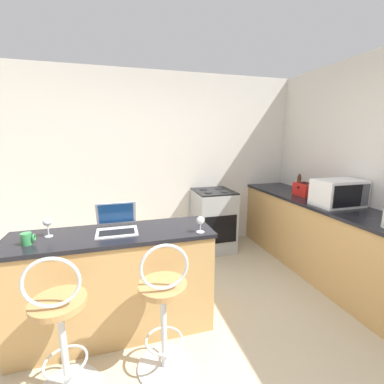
{
  "coord_description": "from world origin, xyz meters",
  "views": [
    {
      "loc": [
        -0.44,
        -1.49,
        1.68
      ],
      "look_at": [
        0.43,
        1.53,
        1.01
      ],
      "focal_mm": 24.0,
      "sensor_mm": 36.0,
      "label": 1
    }
  ],
  "objects": [
    {
      "name": "stove_range",
      "position": [
        0.89,
        1.99,
        0.46
      ],
      "size": [
        0.56,
        0.61,
        0.92
      ],
      "color": "#9EA3A8",
      "rests_on": "ground_plane"
    },
    {
      "name": "wall_back",
      "position": [
        0.0,
        2.34,
        1.3
      ],
      "size": [
        12.0,
        0.06,
        2.6
      ],
      "color": "silver",
      "rests_on": "ground_plane"
    },
    {
      "name": "wine_glass_tall",
      "position": [
        0.18,
        0.42,
        1.01
      ],
      "size": [
        0.07,
        0.07,
        0.14
      ],
      "color": "silver",
      "rests_on": "breakfast_bar"
    },
    {
      "name": "microwave",
      "position": [
        1.95,
        0.79,
        1.06
      ],
      "size": [
        0.53,
        0.35,
        0.3
      ],
      "color": "white",
      "rests_on": "counter_right"
    },
    {
      "name": "breakfast_bar",
      "position": [
        -0.52,
        0.61,
        0.46
      ],
      "size": [
        1.65,
        0.53,
        0.91
      ],
      "color": "tan",
      "rests_on": "ground_plane"
    },
    {
      "name": "mug_green",
      "position": [
        -1.12,
        0.54,
        0.95
      ],
      "size": [
        0.09,
        0.07,
        0.09
      ],
      "color": "#338447",
      "rests_on": "breakfast_bar"
    },
    {
      "name": "bar_stool_far",
      "position": [
        -0.2,
        0.09,
        0.48
      ],
      "size": [
        0.4,
        0.4,
        1.02
      ],
      "color": "silver",
      "rests_on": "ground_plane"
    },
    {
      "name": "toaster",
      "position": [
        1.94,
        1.33,
        1.0
      ],
      "size": [
        0.21,
        0.26,
        0.18
      ],
      "color": "red",
      "rests_on": "counter_right"
    },
    {
      "name": "bar_stool_near",
      "position": [
        -0.85,
        0.09,
        0.48
      ],
      "size": [
        0.4,
        0.4,
        1.02
      ],
      "color": "silver",
      "rests_on": "ground_plane"
    },
    {
      "name": "laptop",
      "position": [
        -0.49,
        0.66,
        0.97
      ],
      "size": [
        0.33,
        0.3,
        0.23
      ],
      "color": "silver",
      "rests_on": "breakfast_bar"
    },
    {
      "name": "pepper_mill",
      "position": [
        2.03,
        1.57,
        1.03
      ],
      "size": [
        0.05,
        0.05,
        0.26
      ],
      "color": "#4C2D19",
      "rests_on": "counter_right"
    },
    {
      "name": "ground_plane",
      "position": [
        0.0,
        0.0,
        0.0
      ],
      "size": [
        20.0,
        20.0,
        0.0
      ],
      "primitive_type": "plane",
      "color": "#BCAD8E"
    },
    {
      "name": "counter_right",
      "position": [
        1.94,
        0.9,
        0.46
      ],
      "size": [
        0.65,
        2.84,
        0.91
      ],
      "color": "tan",
      "rests_on": "ground_plane"
    },
    {
      "name": "wine_glass_short",
      "position": [
        -1.0,
        0.67,
        1.03
      ],
      "size": [
        0.07,
        0.07,
        0.16
      ],
      "color": "silver",
      "rests_on": "breakfast_bar"
    }
  ]
}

